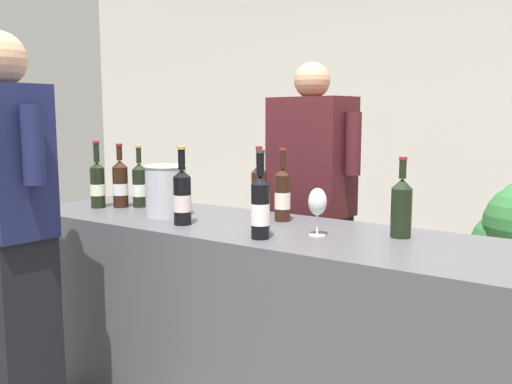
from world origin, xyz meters
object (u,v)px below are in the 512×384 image
Objects in this scene: wine_bottle_6 at (182,197)px; ice_bucket at (166,191)px; wine_bottle_0 at (259,189)px; wine_bottle_7 at (282,195)px; person_guest at (10,252)px; wine_bottle_3 at (401,206)px; wine_bottle_4 at (120,184)px; wine_bottle_5 at (140,185)px; person_server at (310,224)px; wine_glass at (317,203)px; wine_bottle_2 at (98,184)px; wine_bottle_1 at (260,207)px.

wine_bottle_6 is 0.23m from ice_bucket.
wine_bottle_7 is (0.15, -0.03, -0.01)m from wine_bottle_0.
ice_bucket is at bearing 71.06° from person_guest.
wine_bottle_3 is 1.49m from wine_bottle_4.
person_server is at bearing 38.08° from wine_bottle_5.
person_guest reaches higher than wine_bottle_3.
wine_bottle_6 is 1.03× the size of wine_bottle_7.
wine_bottle_0 is at bearing 9.15° from wine_bottle_5.
person_server reaches higher than wine_bottle_7.
wine_bottle_4 is at bearing 170.94° from ice_bucket.
wine_glass is (1.11, -0.11, 0.02)m from wine_bottle_5.
wine_bottle_5 is at bearing 39.24° from wine_bottle_2.
wine_bottle_1 is 0.38m from wine_bottle_7.
wine_bottle_2 is 1.03m from wine_bottle_7.
wine_bottle_4 is (0.09, 0.08, -0.00)m from wine_bottle_2.
wine_bottle_7 is 1.36× the size of ice_bucket.
ice_bucket is at bearing -148.62° from wine_bottle_0.
wine_bottle_0 is 1.01× the size of wine_bottle_7.
wine_bottle_2 is 1.09× the size of wine_bottle_3.
wine_bottle_4 is 1.04m from person_server.
wine_glass is 0.81m from person_server.
wine_bottle_0 is 0.69m from wine_bottle_5.
wine_bottle_1 reaches higher than wine_bottle_6.
wine_glass is 0.79× the size of ice_bucket.
wine_bottle_5 is 0.84m from wine_bottle_7.
person_guest is (-0.44, -0.56, -0.19)m from wine_bottle_6.
wine_glass is 0.81m from ice_bucket.
wine_bottle_7 is at bearing -76.81° from person_server.
wine_bottle_1 is 1.07× the size of wine_bottle_5.
wine_bottle_1 is at bearing -55.73° from wine_bottle_0.
person_guest reaches higher than wine_bottle_2.
wine_bottle_3 is (0.72, -0.06, -0.01)m from wine_bottle_0.
wine_bottle_1 is at bearing -16.31° from wine_bottle_5.
wine_bottle_4 is 0.78m from person_guest.
wine_bottle_0 is at bearing 31.38° from ice_bucket.
wine_bottle_0 reaches higher than wine_bottle_7.
person_guest reaches higher than wine_bottle_0.
person_guest reaches higher than wine_bottle_4.
wine_bottle_7 is at bearing 21.32° from ice_bucket.
wine_bottle_6 is at bearing 52.37° from person_guest.
wine_bottle_7 is 0.57m from ice_bucket.
wine_bottle_6 is 0.46m from wine_bottle_7.
person_server is (-0.39, 0.67, -0.24)m from wine_glass.
wine_glass is at bearing -150.76° from wine_bottle_3.
wine_bottle_0 is at bearing 62.57° from wine_bottle_6.
wine_bottle_2 is 1.01× the size of wine_bottle_6.
person_guest is at bearing -115.45° from person_server.
ice_bucket is (-0.65, 0.16, -0.00)m from wine_bottle_1.
wine_bottle_1 is 0.21× the size of person_server.
wine_bottle_1 is 1.79× the size of wine_glass.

